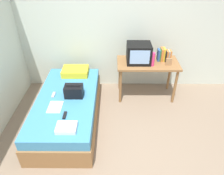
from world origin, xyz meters
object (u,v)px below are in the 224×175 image
object	(u,v)px
water_bottle	(153,59)
picture_frame	(169,62)
remote_silver	(54,95)
folded_towel	(66,128)
tv	(139,53)
magazine	(55,107)
book_row	(164,55)
desk	(147,67)
bed	(68,109)
handbag	(74,91)
remote_dark	(65,115)
pillow	(75,71)

from	to	relation	value
water_bottle	picture_frame	bearing A→B (deg)	2.77
remote_silver	folded_towel	xyz separation A→B (m)	(0.37, -0.79, 0.02)
tv	magazine	size ratio (longest dim) A/B	1.52
book_row	magazine	size ratio (longest dim) A/B	0.88
desk	bed	bearing A→B (deg)	-152.26
handbag	remote_silver	world-z (taller)	handbag
desk	folded_towel	xyz separation A→B (m)	(-1.30, -1.49, -0.14)
book_row	remote_dark	distance (m)	2.16
handbag	magazine	xyz separation A→B (m)	(-0.26, -0.30, -0.10)
tv	folded_towel	xyz separation A→B (m)	(-1.11, -1.50, -0.42)
handbag	water_bottle	bearing A→B (deg)	23.17
handbag	magazine	bearing A→B (deg)	-131.05
water_bottle	book_row	world-z (taller)	water_bottle
magazine	remote_silver	bearing A→B (deg)	107.36
picture_frame	magazine	distance (m)	2.15
desk	water_bottle	world-z (taller)	water_bottle
remote_dark	picture_frame	bearing A→B (deg)	32.30
tv	water_bottle	world-z (taller)	tv
tv	water_bottle	size ratio (longest dim) A/B	1.70
bed	remote_silver	distance (m)	0.35
pillow	remote_silver	world-z (taller)	pillow
book_row	handbag	size ratio (longest dim) A/B	0.85
remote_silver	bed	bearing A→B (deg)	-14.34
book_row	remote_silver	bearing A→B (deg)	-158.09
bed	picture_frame	world-z (taller)	picture_frame
desk	picture_frame	xyz separation A→B (m)	(0.36, -0.12, 0.17)
book_row	pillow	bearing A→B (deg)	-176.99
bed	desk	bearing A→B (deg)	27.74
pillow	tv	bearing A→B (deg)	0.60
bed	tv	bearing A→B (deg)	31.49
folded_towel	tv	bearing A→B (deg)	53.51
handbag	magazine	size ratio (longest dim) A/B	1.03
water_bottle	folded_towel	bearing A→B (deg)	-134.98
remote_dark	folded_towel	distance (m)	0.29
book_row	folded_towel	xyz separation A→B (m)	(-1.60, -1.58, -0.35)
bed	desk	size ratio (longest dim) A/B	1.72
picture_frame	remote_dark	xyz separation A→B (m)	(-1.73, -1.10, -0.33)
pillow	handbag	xyz separation A→B (m)	(0.09, -0.72, 0.04)
pillow	folded_towel	xyz separation A→B (m)	(0.10, -1.49, -0.03)
book_row	tv	bearing A→B (deg)	-171.10
pillow	magazine	xyz separation A→B (m)	(-0.17, -1.01, -0.06)
bed	desk	xyz separation A→B (m)	(1.45, 0.76, 0.42)
bed	magazine	xyz separation A→B (m)	(-0.12, -0.26, 0.26)
water_bottle	remote_silver	distance (m)	1.85
desk	remote_dark	size ratio (longest dim) A/B	7.44
desk	handbag	bearing A→B (deg)	-151.19
bed	magazine	world-z (taller)	magazine
pillow	handbag	bearing A→B (deg)	-83.10
bed	picture_frame	size ratio (longest dim) A/B	14.20
water_bottle	magazine	world-z (taller)	water_bottle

